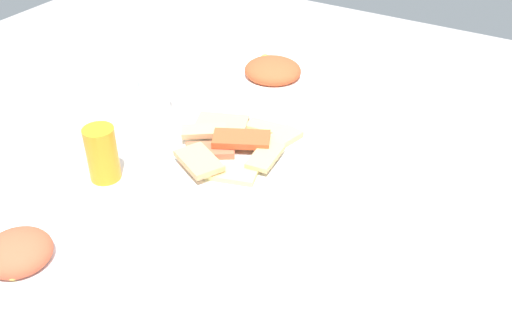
# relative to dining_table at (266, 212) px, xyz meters

# --- Properties ---
(dining_table) EXTENTS (1.18, 0.94, 0.74)m
(dining_table) POSITION_rel_dining_table_xyz_m (0.00, 0.00, 0.00)
(dining_table) COLOR silver
(dining_table) RESTS_ON ground_plane
(pide_platter) EXTENTS (0.34, 0.34, 0.04)m
(pide_platter) POSITION_rel_dining_table_xyz_m (-0.08, -0.12, 0.09)
(pide_platter) COLOR white
(pide_platter) RESTS_ON dining_table
(salad_plate_greens) EXTENTS (0.20, 0.20, 0.06)m
(salad_plate_greens) POSITION_rel_dining_table_xyz_m (0.43, -0.26, 0.09)
(salad_plate_greens) COLOR white
(salad_plate_greens) RESTS_ON dining_table
(salad_plate_rice) EXTENTS (0.22, 0.22, 0.06)m
(salad_plate_rice) POSITION_rel_dining_table_xyz_m (-0.44, -0.23, 0.10)
(salad_plate_rice) COLOR white
(salad_plate_rice) RESTS_ON dining_table
(soda_can) EXTENTS (0.07, 0.07, 0.12)m
(soda_can) POSITION_rel_dining_table_xyz_m (0.15, -0.31, 0.14)
(soda_can) COLOR orange
(soda_can) RESTS_ON dining_table
(drinking_glass) EXTENTS (0.08, 0.08, 0.10)m
(drinking_glass) POSITION_rel_dining_table_xyz_m (-0.12, -0.40, 0.12)
(drinking_glass) COLOR silver
(drinking_glass) RESTS_ON dining_table
(fork) EXTENTS (0.16, 0.02, 0.00)m
(fork) POSITION_rel_dining_table_xyz_m (0.27, 0.25, 0.08)
(fork) COLOR silver
(fork) RESTS_ON paper_napkin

